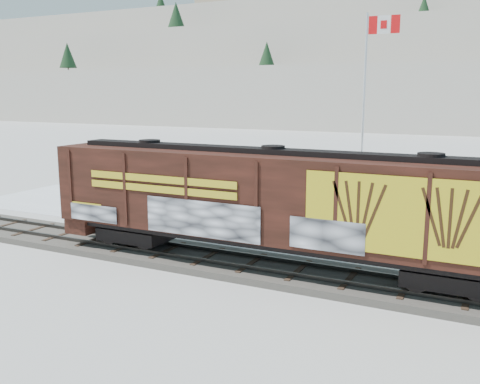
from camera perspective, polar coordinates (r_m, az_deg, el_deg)
The scene contains 9 objects.
ground at distance 22.56m, azimuth -3.41°, elevation -7.56°, with size 500.00×500.00×0.00m, color white.
rail_track at distance 22.51m, azimuth -3.42°, elevation -7.21°, with size 50.00×3.40×0.43m.
parking_strip at distance 29.05m, azimuth 3.93°, elevation -3.39°, with size 40.00×8.00×0.03m, color white.
hillside at distance 158.92m, azimuth 22.94°, elevation 12.43°, with size 360.00×110.00×93.00m.
hopper_railcar at distance 20.56m, azimuth 3.49°, elevation -0.86°, with size 18.91×3.06×4.50m.
flagpole at distance 32.71m, azimuth 13.09°, elevation 5.45°, with size 2.30×0.90×11.48m.
car_silver at distance 29.58m, azimuth -0.65°, elevation -1.70°, with size 1.63×4.05×1.38m, color #A7A8AE.
car_white at distance 29.29m, azimuth -6.14°, elevation -1.92°, with size 1.43×4.11×1.35m, color silver.
car_dark at distance 27.54m, azimuth 6.53°, elevation -2.78°, with size 1.83×4.51×1.31m, color #202428.
Camera 1 is at (10.66, -18.60, 7.02)m, focal length 40.00 mm.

